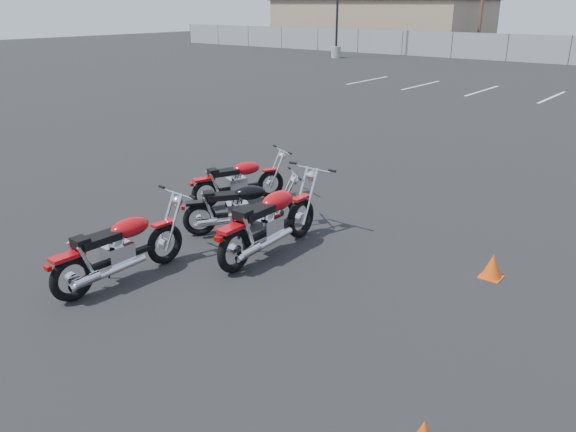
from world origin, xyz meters
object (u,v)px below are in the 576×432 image
Objects in this scene: motorcycle_front_red at (239,181)px; motorcycle_third_red at (120,249)px; motorcycle_second_black at (240,207)px; motorcycle_rear_red at (270,222)px.

motorcycle_third_red reaches higher than motorcycle_front_red.
motorcycle_second_black is 0.83× the size of motorcycle_third_red.
motorcycle_second_black is at bearing 159.49° from motorcycle_rear_red.
motorcycle_front_red is 3.59m from motorcycle_third_red.
motorcycle_third_red is at bearing -73.87° from motorcycle_front_red.
motorcycle_front_red is at bearing 134.05° from motorcycle_second_black.
motorcycle_front_red is 0.82× the size of motorcycle_rear_red.
motorcycle_third_red is at bearing -117.06° from motorcycle_rear_red.
motorcycle_second_black is 0.77× the size of motorcycle_rear_red.
motorcycle_second_black is 1.06m from motorcycle_rear_red.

